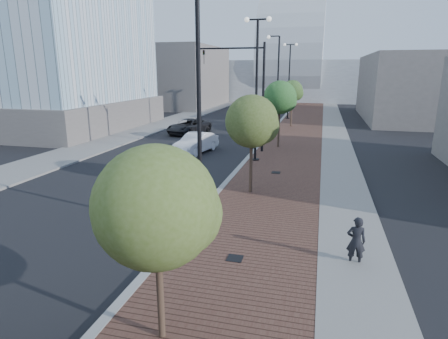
# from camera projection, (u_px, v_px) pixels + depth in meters

# --- Properties ---
(sidewalk) EXTENTS (7.00, 140.00, 0.12)m
(sidewalk) POSITION_uv_depth(u_px,v_px,m) (309.00, 126.00, 41.95)
(sidewalk) COLOR #4C2D23
(sidewalk) RESTS_ON ground
(concrete_strip) EXTENTS (2.40, 140.00, 0.13)m
(concrete_strip) POSITION_uv_depth(u_px,v_px,m) (334.00, 127.00, 41.29)
(concrete_strip) COLOR slate
(concrete_strip) RESTS_ON ground
(curb) EXTENTS (0.30, 140.00, 0.14)m
(curb) POSITION_uv_depth(u_px,v_px,m) (277.00, 125.00, 42.79)
(curb) COLOR gray
(curb) RESTS_ON ground
(west_sidewalk) EXTENTS (4.00, 140.00, 0.12)m
(west_sidewalk) POSITION_uv_depth(u_px,v_px,m) (170.00, 121.00, 45.94)
(west_sidewalk) COLOR slate
(west_sidewalk) RESTS_ON ground
(white_sedan) EXTENTS (2.47, 4.76, 1.49)m
(white_sedan) POSITION_uv_depth(u_px,v_px,m) (196.00, 143.00, 28.42)
(white_sedan) COLOR silver
(white_sedan) RESTS_ON ground
(dark_car_mid) EXTENTS (3.75, 5.63, 1.43)m
(dark_car_mid) POSITION_uv_depth(u_px,v_px,m) (189.00, 126.00, 37.10)
(dark_car_mid) COLOR black
(dark_car_mid) RESTS_ON ground
(dark_car_far) EXTENTS (2.35, 5.27, 1.50)m
(dark_car_far) POSITION_uv_depth(u_px,v_px,m) (245.00, 121.00, 40.53)
(dark_car_far) COLOR black
(dark_car_far) RESTS_ON ground
(pedestrian) EXTENTS (0.61, 0.42, 1.62)m
(pedestrian) POSITION_uv_depth(u_px,v_px,m) (356.00, 241.00, 11.88)
(pedestrian) COLOR black
(pedestrian) RESTS_ON ground
(streetlight_1) EXTENTS (1.44, 0.56, 9.21)m
(streetlight_1) POSITION_uv_depth(u_px,v_px,m) (196.00, 119.00, 13.50)
(streetlight_1) COLOR black
(streetlight_1) RESTS_ON ground
(streetlight_2) EXTENTS (1.72, 0.56, 9.28)m
(streetlight_2) POSITION_uv_depth(u_px,v_px,m) (256.00, 90.00, 24.59)
(streetlight_2) COLOR black
(streetlight_2) RESTS_ON ground
(streetlight_3) EXTENTS (1.44, 0.56, 9.21)m
(streetlight_3) POSITION_uv_depth(u_px,v_px,m) (276.00, 89.00, 35.97)
(streetlight_3) COLOR black
(streetlight_3) RESTS_ON ground
(streetlight_4) EXTENTS (1.72, 0.56, 9.28)m
(streetlight_4) POSITION_uv_depth(u_px,v_px,m) (289.00, 81.00, 47.06)
(streetlight_4) COLOR black
(streetlight_4) RESTS_ON ground
(traffic_mast) EXTENTS (5.09, 0.20, 8.00)m
(traffic_mast) POSITION_uv_depth(u_px,v_px,m) (251.00, 85.00, 27.57)
(traffic_mast) COLOR black
(traffic_mast) RESTS_ON ground
(tree_0) EXTENTS (2.66, 2.66, 4.59)m
(tree_0) POSITION_uv_depth(u_px,v_px,m) (159.00, 207.00, 7.90)
(tree_0) COLOR #382619
(tree_0) RESTS_ON ground
(tree_1) EXTENTS (2.57, 2.56, 4.94)m
(tree_1) POSITION_uv_depth(u_px,v_px,m) (253.00, 122.00, 18.10)
(tree_1) COLOR #382619
(tree_1) RESTS_ON ground
(tree_2) EXTENTS (2.60, 2.59, 5.31)m
(tree_2) POSITION_uv_depth(u_px,v_px,m) (280.00, 98.00, 29.25)
(tree_2) COLOR #382619
(tree_2) RESTS_ON ground
(tree_3) EXTENTS (2.33, 2.27, 5.07)m
(tree_3) POSITION_uv_depth(u_px,v_px,m) (293.00, 91.00, 40.50)
(tree_3) COLOR #382619
(tree_3) RESTS_ON ground
(tower_podium) EXTENTS (19.00, 19.00, 3.00)m
(tower_podium) POSITION_uv_depth(u_px,v_px,m) (47.00, 114.00, 40.75)
(tower_podium) COLOR #5E5955
(tower_podium) RESTS_ON ground
(convention_center) EXTENTS (50.00, 30.00, 50.00)m
(convention_center) POSITION_uv_depth(u_px,v_px,m) (293.00, 71.00, 83.92)
(convention_center) COLOR #9FA5A8
(convention_center) RESTS_ON ground
(commercial_block_nw) EXTENTS (14.00, 20.00, 10.00)m
(commercial_block_nw) POSITION_uv_depth(u_px,v_px,m) (176.00, 77.00, 65.12)
(commercial_block_nw) COLOR #68625E
(commercial_block_nw) RESTS_ON ground
(commercial_block_ne) EXTENTS (12.00, 22.00, 8.00)m
(commercial_block_ne) POSITION_uv_depth(u_px,v_px,m) (415.00, 87.00, 47.29)
(commercial_block_ne) COLOR #655F5B
(commercial_block_ne) RESTS_ON ground
(utility_cover_1) EXTENTS (0.50, 0.50, 0.02)m
(utility_cover_1) POSITION_uv_depth(u_px,v_px,m) (235.00, 258.00, 12.23)
(utility_cover_1) COLOR black
(utility_cover_1) RESTS_ON sidewalk
(utility_cover_2) EXTENTS (0.50, 0.50, 0.02)m
(utility_cover_2) POSITION_uv_depth(u_px,v_px,m) (276.00, 173.00, 22.53)
(utility_cover_2) COLOR black
(utility_cover_2) RESTS_ON sidewalk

